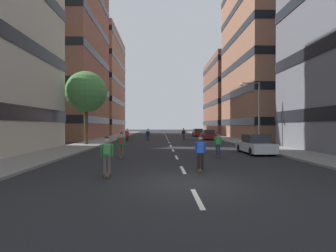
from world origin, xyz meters
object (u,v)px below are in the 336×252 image
Objects in this scene: street_tree_near at (86,92)px; skater_4 at (127,134)px; parked_car_near at (255,145)px; parked_car_far at (208,135)px; skater_0 at (107,153)px; skater_1 at (200,151)px; skater_6 at (121,143)px; skater_5 at (148,134)px; parked_car_mid at (198,133)px; skater_2 at (184,133)px; streetlamp_right at (256,107)px; skater_3 at (218,143)px.

street_tree_near is 8.85m from skater_4.
parked_car_far is (0.00, 19.84, 0.00)m from parked_car_near.
skater_4 is at bearing 95.21° from skater_0.
skater_1 is 7.00m from skater_6.
parked_car_mid is at bearing 61.57° from skater_5.
street_tree_near is 4.53× the size of skater_5.
parked_car_far is 2.47× the size of skater_0.
street_tree_near is 19.73m from skater_1.
street_tree_near is 4.53× the size of skater_2.
skater_1 is at bearing -101.44° from parked_car_far.
skater_5 reaches higher than parked_car_near.
streetlamp_right reaches higher than skater_0.
skater_2 is (11.83, 11.07, -4.94)m from street_tree_near.
parked_car_mid is 38.66m from skater_1.
parked_car_near is at bearing -56.80° from skater_5.
skater_3 is at bearing -70.24° from skater_5.
skater_4 is at bearing 96.04° from skater_6.
skater_5 is at bearing -132.04° from skater_2.
skater_0 is 1.00× the size of skater_5.
parked_car_far is 3.88m from skater_2.
skater_1 and skater_4 have the same top height.
skater_0 is (-9.84, -39.39, 0.32)m from parked_car_mid.
skater_0 is 1.00× the size of skater_1.
skater_4 is 1.00× the size of skater_6.
parked_car_far is 2.47× the size of skater_3.
streetlamp_right is (2.26, -13.95, 3.44)m from parked_car_far.
street_tree_near reaches higher than skater_0.
parked_car_far is 2.47× the size of skater_2.
parked_car_mid is (0.00, 30.76, 0.00)m from parked_car_near.
skater_4 is at bearing 106.02° from skater_1.
skater_3 is at bearing -63.16° from skater_4.
skater_0 and skater_1 have the same top height.
skater_3 is 19.03m from skater_4.
skater_6 reaches higher than parked_car_far.
skater_3 is at bearing 69.04° from skater_1.
street_tree_near reaches higher than skater_1.
parked_car_far is (0.00, -10.92, 0.00)m from parked_car_mid.
street_tree_near is 18.25m from streetlamp_right.
skater_0 is at bearing -129.78° from streetlamp_right.
street_tree_near is (-15.69, 8.68, 5.23)m from parked_car_near.
street_tree_near is at bearing -136.90° from skater_2.
skater_2 is at bearing 30.13° from skater_4.
parked_car_mid is 2.47× the size of skater_2.
skater_4 is (3.69, 6.35, -4.94)m from street_tree_near.
skater_1 reaches higher than parked_car_far.
skater_5 is at bearing -147.01° from parked_car_far.
skater_5 is at bearing 86.26° from skater_6.
skater_0 is (-9.84, -8.64, 0.32)m from parked_car_near.
skater_3 is at bearing -125.80° from streetlamp_right.
skater_2 is (-6.12, 13.85, -3.15)m from streetlamp_right.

